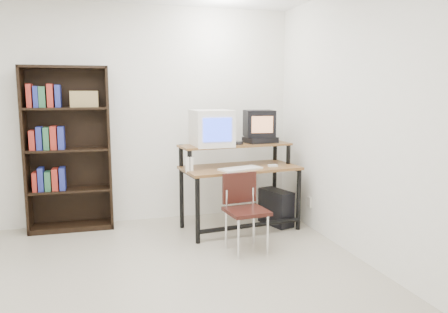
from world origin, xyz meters
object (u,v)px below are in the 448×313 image
object	(u,v)px
computer_desk	(239,169)
school_chair	(244,204)
crt_monitor	(212,128)
crt_tv	(259,124)
pc_tower	(276,207)
bookshelf	(68,147)

from	to	relation	value
computer_desk	school_chair	world-z (taller)	computer_desk
crt_monitor	crt_tv	xyz separation A→B (m)	(0.61, 0.10, 0.03)
pc_tower	bookshelf	distance (m)	2.52
crt_tv	school_chair	distance (m)	1.22
crt_monitor	school_chair	xyz separation A→B (m)	(0.14, -0.75, -0.70)
computer_desk	pc_tower	world-z (taller)	computer_desk
crt_tv	crt_monitor	bearing A→B (deg)	-162.88
crt_monitor	bookshelf	size ratio (longest dim) A/B	0.25
school_chair	computer_desk	bearing A→B (deg)	70.09
pc_tower	school_chair	distance (m)	0.98
computer_desk	crt_tv	distance (m)	0.62
bookshelf	crt_monitor	bearing A→B (deg)	-14.92
crt_tv	school_chair	world-z (taller)	crt_tv
computer_desk	pc_tower	size ratio (longest dim) A/B	3.05
bookshelf	pc_tower	bearing A→B (deg)	-11.20
computer_desk	crt_monitor	distance (m)	0.57
crt_monitor	pc_tower	distance (m)	1.24
computer_desk	crt_tv	world-z (taller)	crt_tv
crt_monitor	school_chair	size ratio (longest dim) A/B	0.60
crt_monitor	school_chair	world-z (taller)	crt_monitor
crt_tv	pc_tower	distance (m)	1.03
crt_monitor	computer_desk	bearing A→B (deg)	-16.61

